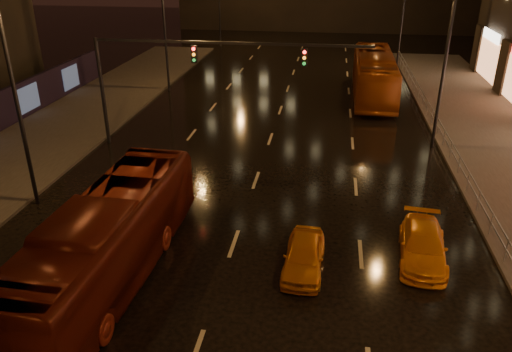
# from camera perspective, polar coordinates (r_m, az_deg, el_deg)

# --- Properties ---
(ground) EXTENTS (140.00, 140.00, 0.00)m
(ground) POSITION_cam_1_polar(r_m,az_deg,el_deg) (28.97, 1.16, 2.88)
(ground) COLOR black
(ground) RESTS_ON ground
(sidewalk_left) EXTENTS (7.00, 70.00, 0.15)m
(sidewalk_left) POSITION_cam_1_polar(r_m,az_deg,el_deg) (29.49, -27.26, 0.55)
(sidewalk_left) COLOR #38332D
(sidewalk_left) RESTS_ON ground
(traffic_signal) EXTENTS (15.31, 0.32, 6.20)m
(traffic_signal) POSITION_cam_1_polar(r_m,az_deg,el_deg) (28.61, -9.10, 12.24)
(traffic_signal) COLOR black
(traffic_signal) RESTS_ON ground
(railing_right) EXTENTS (0.05, 56.00, 1.00)m
(railing_right) POSITION_cam_1_polar(r_m,az_deg,el_deg) (27.44, 22.24, 1.68)
(railing_right) COLOR #99999E
(railing_right) RESTS_ON sidewalk_right
(bus_red) EXTENTS (3.07, 11.41, 3.15)m
(bus_red) POSITION_cam_1_polar(r_m,az_deg,el_deg) (18.09, -16.64, -7.13)
(bus_red) COLOR #5E180D
(bus_red) RESTS_ON ground
(bus_curb) EXTENTS (3.08, 12.37, 3.43)m
(bus_curb) POSITION_cam_1_polar(r_m,az_deg,el_deg) (40.39, 13.32, 11.16)
(bus_curb) COLOR #8A390D
(bus_curb) RESTS_ON ground
(taxi_near) EXTENTS (1.55, 3.57, 1.20)m
(taxi_near) POSITION_cam_1_polar(r_m,az_deg,el_deg) (18.43, 5.50, -9.04)
(taxi_near) COLOR orange
(taxi_near) RESTS_ON ground
(taxi_far) EXTENTS (2.07, 4.24, 1.19)m
(taxi_far) POSITION_cam_1_polar(r_m,az_deg,el_deg) (19.93, 18.52, -7.54)
(taxi_far) COLOR orange
(taxi_far) RESTS_ON ground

